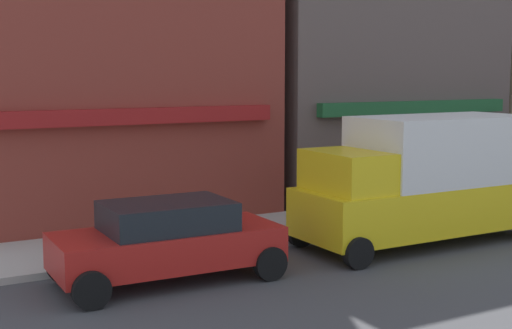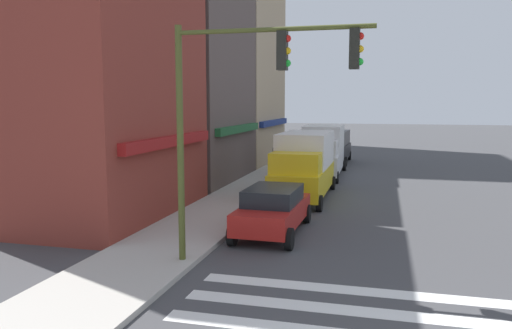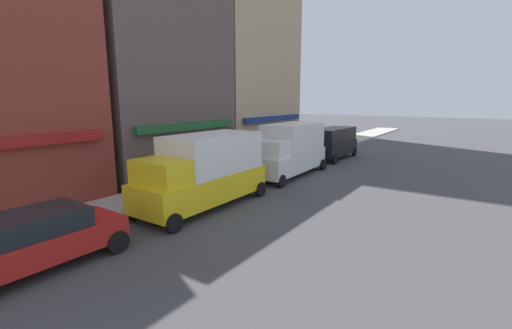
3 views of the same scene
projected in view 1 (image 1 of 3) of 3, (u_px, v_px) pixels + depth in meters
sedan_red at (168, 240)px, 13.87m from camera, size 4.44×2.02×1.59m
box_truck_yellow at (424, 178)px, 16.97m from camera, size 6.20×2.42×3.04m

